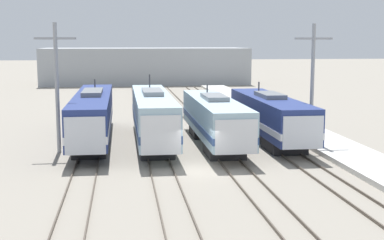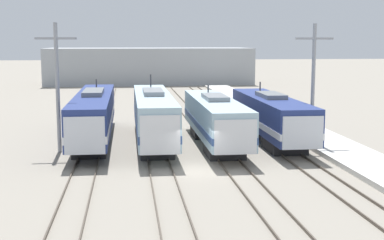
# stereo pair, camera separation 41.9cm
# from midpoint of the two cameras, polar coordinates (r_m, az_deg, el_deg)

# --- Properties ---
(ground_plane) EXTENTS (400.00, 400.00, 0.00)m
(ground_plane) POSITION_cam_midpoint_polar(r_m,az_deg,el_deg) (33.84, 0.41, -5.36)
(ground_plane) COLOR gray
(rail_pair_far_left) EXTENTS (1.51, 120.00, 0.15)m
(rail_pair_far_left) POSITION_cam_midpoint_polar(r_m,az_deg,el_deg) (33.61, -11.71, -5.51)
(rail_pair_far_left) COLOR #4C4238
(rail_pair_far_left) RESTS_ON ground_plane
(rail_pair_center_left) EXTENTS (1.51, 120.00, 0.15)m
(rail_pair_center_left) POSITION_cam_midpoint_polar(r_m,az_deg,el_deg) (33.59, -3.60, -5.36)
(rail_pair_center_left) COLOR #4C4238
(rail_pair_center_left) RESTS_ON ground_plane
(rail_pair_center_right) EXTENTS (1.51, 120.00, 0.15)m
(rail_pair_center_right) POSITION_cam_midpoint_polar(r_m,az_deg,el_deg) (34.22, 4.36, -5.10)
(rail_pair_center_right) COLOR #4C4238
(rail_pair_center_right) RESTS_ON ground_plane
(rail_pair_far_right) EXTENTS (1.51, 120.00, 0.15)m
(rail_pair_far_right) POSITION_cam_midpoint_polar(r_m,az_deg,el_deg) (35.48, 11.88, -4.77)
(rail_pair_far_right) COLOR #4C4238
(rail_pair_far_right) RESTS_ON ground_plane
(locomotive_far_left) EXTENTS (2.82, 19.86, 4.72)m
(locomotive_far_left) POSITION_cam_midpoint_polar(r_m,az_deg,el_deg) (43.47, -10.82, 0.44)
(locomotive_far_left) COLOR black
(locomotive_far_left) RESTS_ON ground_plane
(locomotive_center_left) EXTENTS (2.81, 17.98, 5.23)m
(locomotive_center_left) POSITION_cam_midpoint_polar(r_m,az_deg,el_deg) (41.87, -4.47, 0.34)
(locomotive_center_left) COLOR #232326
(locomotive_center_left) RESTS_ON ground_plane
(locomotive_center_right) EXTENTS (3.01, 16.24, 4.45)m
(locomotive_center_right) POSITION_cam_midpoint_polar(r_m,az_deg,el_deg) (41.09, 2.24, -0.02)
(locomotive_center_right) COLOR #232326
(locomotive_center_right) RESTS_ON ground_plane
(locomotive_far_right) EXTENTS (3.05, 16.29, 4.56)m
(locomotive_far_right) POSITION_cam_midpoint_polar(r_m,az_deg,el_deg) (43.23, 8.18, 0.32)
(locomotive_far_right) COLOR black
(locomotive_far_right) RESTS_ON ground_plane
(catenary_tower_left) EXTENTS (2.94, 0.29, 9.38)m
(catenary_tower_left) POSITION_cam_midpoint_polar(r_m,az_deg,el_deg) (39.74, -14.51, 3.74)
(catenary_tower_left) COLOR gray
(catenary_tower_left) RESTS_ON ground_plane
(catenary_tower_right) EXTENTS (2.94, 0.29, 9.38)m
(catenary_tower_right) POSITION_cam_midpoint_polar(r_m,az_deg,el_deg) (41.95, 12.43, 4.05)
(catenary_tower_right) COLOR gray
(catenary_tower_right) RESTS_ON ground_plane
(platform) EXTENTS (4.00, 120.00, 0.35)m
(platform) POSITION_cam_midpoint_polar(r_m,az_deg,el_deg) (36.97, 17.78, -4.31)
(platform) COLOR beige
(platform) RESTS_ON ground_plane
(depot_building) EXTENTS (38.22, 13.87, 6.73)m
(depot_building) POSITION_cam_midpoint_polar(r_m,az_deg,el_deg) (103.11, -5.12, 5.79)
(depot_building) COLOR #9EA3A8
(depot_building) RESTS_ON ground_plane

